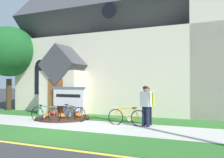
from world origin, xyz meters
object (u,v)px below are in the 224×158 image
bicycle_blue (71,113)px  cyclist_in_blue_jersey (146,103)px  bicycle_white (127,117)px  church_sign (68,97)px  yard_deciduous_tree (9,52)px  cyclist_in_orange_jersey (147,103)px  bicycle_red (46,114)px

bicycle_blue → cyclist_in_blue_jersey: (3.79, -0.11, 0.65)m
bicycle_blue → bicycle_white: size_ratio=0.98×
bicycle_blue → cyclist_in_blue_jersey: 3.84m
church_sign → yard_deciduous_tree: yard_deciduous_tree is taller
church_sign → cyclist_in_orange_jersey: size_ratio=1.27×
yard_deciduous_tree → bicycle_blue: bearing=-20.2°
cyclist_in_orange_jersey → church_sign: bearing=172.4°
cyclist_in_blue_jersey → yard_deciduous_tree: 11.19m
church_sign → bicycle_red: bearing=-95.0°
bicycle_red → cyclist_in_blue_jersey: 4.81m
cyclist_in_orange_jersey → bicycle_white: bearing=-150.2°
church_sign → yard_deciduous_tree: 6.77m
bicycle_blue → bicycle_red: bearing=-140.5°
bicycle_blue → bicycle_red: same height
bicycle_red → cyclist_in_orange_jersey: cyclist_in_orange_jersey is taller
church_sign → yard_deciduous_tree: bearing=165.5°
bicycle_red → church_sign: bearing=85.0°
cyclist_in_blue_jersey → yard_deciduous_tree: (-10.46, 2.57, 3.04)m
bicycle_blue → cyclist_in_orange_jersey: (3.75, 0.34, 0.61)m
church_sign → cyclist_in_blue_jersey: (4.57, -1.05, -0.07)m
cyclist_in_blue_jersey → cyclist_in_orange_jersey: bearing=94.9°
bicycle_red → yard_deciduous_tree: 7.54m
bicycle_red → cyclist_in_blue_jersey: (4.72, 0.66, 0.64)m
bicycle_red → cyclist_in_orange_jersey: 4.85m
bicycle_white → cyclist_in_orange_jersey: size_ratio=1.07×
church_sign → bicycle_white: 3.95m
bicycle_white → bicycle_blue: bearing=177.8°
cyclist_in_blue_jersey → cyclist_in_orange_jersey: (-0.04, 0.45, -0.04)m
bicycle_white → bicycle_red: (-3.89, -0.65, 0.01)m
bicycle_blue → cyclist_in_blue_jersey: cyclist_in_blue_jersey is taller
church_sign → bicycle_blue: (0.79, -0.94, -0.71)m
bicycle_red → bicycle_white: bearing=9.5°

